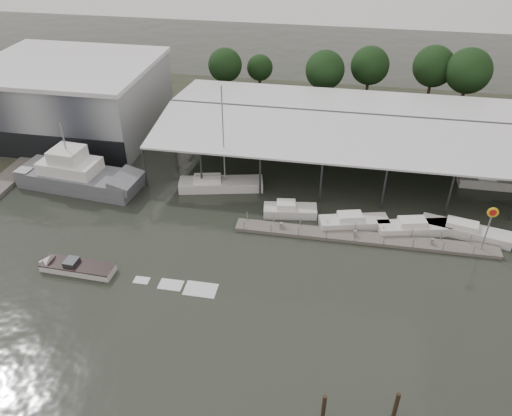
% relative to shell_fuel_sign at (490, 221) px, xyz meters
% --- Properties ---
extents(ground, '(200.00, 200.00, 0.00)m').
position_rel_shell_fuel_sign_xyz_m(ground, '(-27.00, -9.99, -3.93)').
color(ground, '#252A22').
rests_on(ground, ground).
extents(land_strip_far, '(140.00, 30.00, 0.30)m').
position_rel_shell_fuel_sign_xyz_m(land_strip_far, '(-27.00, 32.01, -3.83)').
color(land_strip_far, '#393C2D').
rests_on(land_strip_far, ground).
extents(land_strip_west, '(20.00, 40.00, 0.30)m').
position_rel_shell_fuel_sign_xyz_m(land_strip_west, '(-67.00, 20.01, -3.83)').
color(land_strip_west, '#393C2D').
rests_on(land_strip_west, ground).
extents(storage_warehouse, '(24.50, 20.50, 10.50)m').
position_rel_shell_fuel_sign_xyz_m(storage_warehouse, '(-55.00, 19.95, 1.36)').
color(storage_warehouse, gray).
rests_on(storage_warehouse, ground).
extents(covered_boat_shed, '(58.24, 24.00, 6.96)m').
position_rel_shell_fuel_sign_xyz_m(covered_boat_shed, '(-10.00, 18.01, 2.20)').
color(covered_boat_shed, silver).
rests_on(covered_boat_shed, ground).
extents(trawler_dock, '(3.00, 18.00, 0.50)m').
position_rel_shell_fuel_sign_xyz_m(trawler_dock, '(-57.00, 4.01, -3.68)').
color(trawler_dock, '#68635C').
rests_on(trawler_dock, ground).
extents(floating_dock, '(28.00, 2.00, 1.40)m').
position_rel_shell_fuel_sign_xyz_m(floating_dock, '(-12.00, 0.01, -3.72)').
color(floating_dock, '#68635C').
rests_on(floating_dock, ground).
extents(shell_fuel_sign, '(1.10, 0.18, 5.55)m').
position_rel_shell_fuel_sign_xyz_m(shell_fuel_sign, '(0.00, 0.00, 0.00)').
color(shell_fuel_sign, gray).
rests_on(shell_fuel_sign, ground).
extents(grey_trawler, '(16.04, 6.50, 8.84)m').
position_rel_shell_fuel_sign_xyz_m(grey_trawler, '(-47.04, 4.78, -2.35)').
color(grey_trawler, slate).
rests_on(grey_trawler, ground).
extents(white_sailboat, '(10.68, 4.72, 13.58)m').
position_rel_shell_fuel_sign_xyz_m(white_sailboat, '(-29.77, 7.42, -3.28)').
color(white_sailboat, silver).
rests_on(white_sailboat, ground).
extents(speedboat_underway, '(19.07, 2.90, 2.00)m').
position_rel_shell_fuel_sign_xyz_m(speedboat_underway, '(-40.60, -10.15, -3.53)').
color(speedboat_underway, silver).
rests_on(speedboat_underway, ground).
extents(moored_cruiser_0, '(6.31, 2.99, 1.70)m').
position_rel_shell_fuel_sign_xyz_m(moored_cruiser_0, '(-20.48, 3.29, -3.31)').
color(moored_cruiser_0, silver).
rests_on(moored_cruiser_0, ground).
extents(moored_cruiser_1, '(7.92, 3.97, 1.70)m').
position_rel_shell_fuel_sign_xyz_m(moored_cruiser_1, '(-13.22, 2.21, -3.31)').
color(moored_cruiser_1, silver).
rests_on(moored_cruiser_1, ground).
extents(moored_cruiser_2, '(8.56, 4.02, 1.70)m').
position_rel_shell_fuel_sign_xyz_m(moored_cruiser_2, '(-6.52, 2.38, -3.31)').
color(moored_cruiser_2, silver).
rests_on(moored_cruiser_2, ground).
extents(moored_cruiser_3, '(9.55, 4.31, 1.70)m').
position_rel_shell_fuel_sign_xyz_m(moored_cruiser_3, '(-1.21, 2.80, -3.31)').
color(moored_cruiser_3, silver).
rests_on(moored_cruiser_3, ground).
extents(horizon_tree_line, '(69.13, 10.35, 10.66)m').
position_rel_shell_fuel_sign_xyz_m(horizon_tree_line, '(-4.81, 38.10, 2.17)').
color(horizon_tree_line, '#312215').
rests_on(horizon_tree_line, ground).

